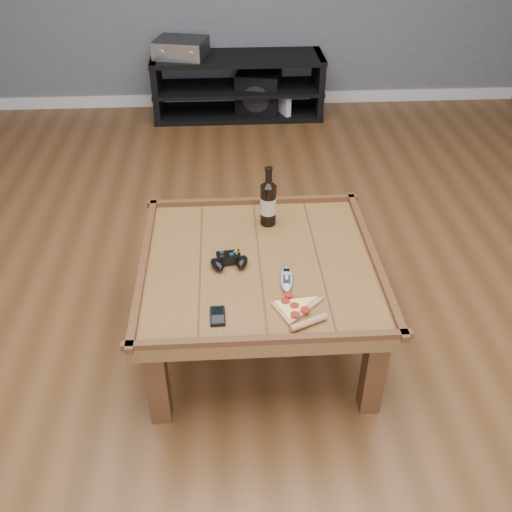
{
  "coord_description": "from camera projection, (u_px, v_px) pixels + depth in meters",
  "views": [
    {
      "loc": [
        -0.13,
        -1.93,
        1.87
      ],
      "look_at": [
        -0.02,
        -0.06,
        0.52
      ],
      "focal_mm": 40.0,
      "sensor_mm": 36.0,
      "label": 1
    }
  ],
  "objects": [
    {
      "name": "subwoofer",
      "position": [
        259.0,
        92.0,
        4.84
      ],
      "size": [
        0.42,
        0.42,
        0.35
      ],
      "rotation": [
        0.0,
        0.0,
        -0.21
      ],
      "color": "black",
      "rests_on": "ground"
    },
    {
      "name": "beer_bottle",
      "position": [
        268.0,
        202.0,
        2.58
      ],
      "size": [
        0.07,
        0.07,
        0.29
      ],
      "color": "black",
      "rests_on": "coffee_table"
    },
    {
      "name": "av_receiver",
      "position": [
        181.0,
        48.0,
        4.54
      ],
      "size": [
        0.46,
        0.41,
        0.14
      ],
      "rotation": [
        0.0,
        0.0,
        -0.24
      ],
      "color": "black",
      "rests_on": "media_console"
    },
    {
      "name": "game_controller",
      "position": [
        229.0,
        261.0,
        2.37
      ],
      "size": [
        0.18,
        0.13,
        0.05
      ],
      "rotation": [
        0.0,
        0.0,
        0.11
      ],
      "color": "black",
      "rests_on": "coffee_table"
    },
    {
      "name": "coffee_table",
      "position": [
        260.0,
        272.0,
        2.44
      ],
      "size": [
        1.03,
        1.03,
        0.48
      ],
      "color": "brown",
      "rests_on": "ground"
    },
    {
      "name": "ground",
      "position": [
        259.0,
        339.0,
        2.67
      ],
      "size": [
        6.0,
        6.0,
        0.0
      ],
      "primitive_type": "plane",
      "color": "#4D2F16",
      "rests_on": "ground"
    },
    {
      "name": "baseboard",
      "position": [
        238.0,
        99.0,
        5.06
      ],
      "size": [
        5.0,
        0.02,
        0.1
      ],
      "primitive_type": "cube",
      "color": "silver",
      "rests_on": "ground"
    },
    {
      "name": "remote_control",
      "position": [
        287.0,
        279.0,
        2.29
      ],
      "size": [
        0.07,
        0.17,
        0.02
      ],
      "rotation": [
        0.0,
        0.0,
        -0.1
      ],
      "color": "#9AA0A7",
      "rests_on": "coffee_table"
    },
    {
      "name": "pizza_slice",
      "position": [
        296.0,
        310.0,
        2.14
      ],
      "size": [
        0.26,
        0.31,
        0.03
      ],
      "rotation": [
        0.0,
        0.0,
        0.43
      ],
      "color": "#B77F4F",
      "rests_on": "coffee_table"
    },
    {
      "name": "media_console",
      "position": [
        238.0,
        86.0,
        4.75
      ],
      "size": [
        1.4,
        0.45,
        0.5
      ],
      "color": "black",
      "rests_on": "ground"
    },
    {
      "name": "game_console",
      "position": [
        284.0,
        107.0,
        4.77
      ],
      "size": [
        0.15,
        0.19,
        0.21
      ],
      "rotation": [
        0.0,
        0.0,
        0.39
      ],
      "color": "gray",
      "rests_on": "ground"
    },
    {
      "name": "smartphone",
      "position": [
        218.0,
        316.0,
        2.11
      ],
      "size": [
        0.06,
        0.1,
        0.01
      ],
      "rotation": [
        0.0,
        0.0,
        0.02
      ],
      "color": "black",
      "rests_on": "coffee_table"
    }
  ]
}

